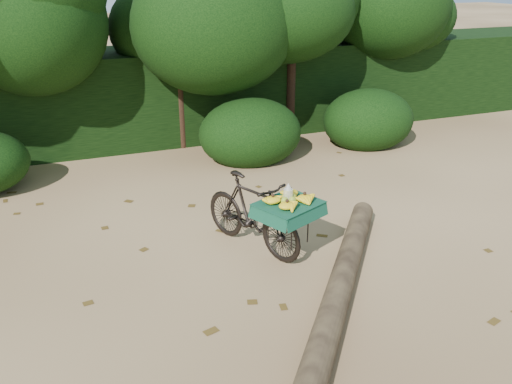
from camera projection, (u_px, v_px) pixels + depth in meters
name	position (u px, v px, depth m)	size (l,w,h in m)	color
ground	(261.00, 297.00, 5.89)	(80.00, 80.00, 0.00)	tan
vendor_bicycle	(253.00, 213.00, 6.72)	(1.21, 1.78, 0.98)	black
fallen_log	(342.00, 282.00, 5.92)	(0.28, 0.28, 3.86)	brown
hedge_backdrop	(146.00, 96.00, 10.96)	(26.00, 1.80, 1.80)	black
tree_row	(113.00, 47.00, 9.63)	(14.50, 2.00, 4.00)	black
bush_clumps	(198.00, 142.00, 9.58)	(8.80, 1.70, 0.90)	black
leaf_litter	(241.00, 268.00, 6.45)	(7.00, 7.30, 0.01)	#4F3915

